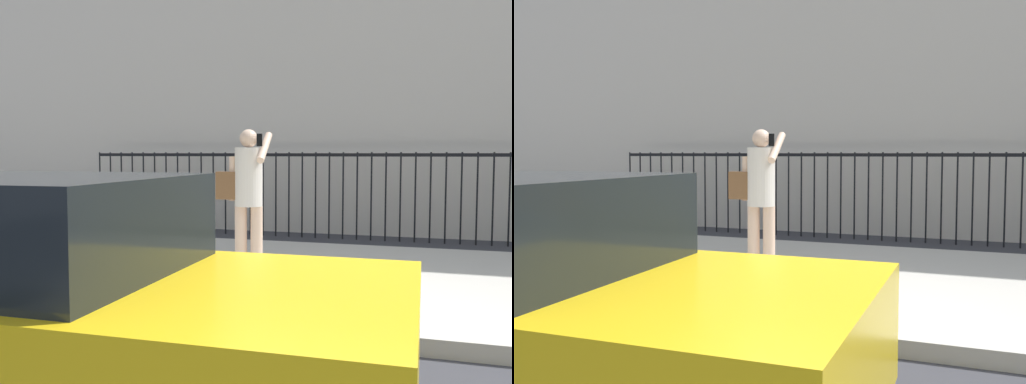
# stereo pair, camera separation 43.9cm
# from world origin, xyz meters

# --- Properties ---
(ground_plane) EXTENTS (60.00, 60.00, 0.00)m
(ground_plane) POSITION_xyz_m (0.00, 0.00, 0.00)
(ground_plane) COLOR #333338
(sidewalk) EXTENTS (28.00, 4.40, 0.15)m
(sidewalk) POSITION_xyz_m (0.00, 2.20, 0.07)
(sidewalk) COLOR #B2ADA3
(sidewalk) RESTS_ON ground
(iron_fence) EXTENTS (12.03, 0.04, 1.60)m
(iron_fence) POSITION_xyz_m (0.00, 5.90, 1.02)
(iron_fence) COLOR black
(iron_fence) RESTS_ON ground
(taxi_yellow) EXTENTS (4.23, 1.91, 1.45)m
(taxi_yellow) POSITION_xyz_m (-1.51, -1.85, 0.70)
(taxi_yellow) COLOR yellow
(taxi_yellow) RESTS_ON ground
(pedestrian_on_phone) EXTENTS (0.66, 0.50, 1.72)m
(pedestrian_on_phone) POSITION_xyz_m (-1.49, 2.09, 1.15)
(pedestrian_on_phone) COLOR beige
(pedestrian_on_phone) RESTS_ON sidewalk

